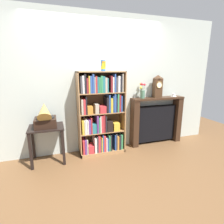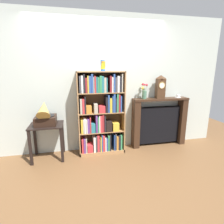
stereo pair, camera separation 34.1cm
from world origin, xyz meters
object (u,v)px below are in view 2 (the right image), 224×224
object	(u,v)px
cup_stack	(103,66)
side_table_left	(47,133)
bookshelf	(101,115)
mantel_clock	(160,87)
fireplace_mantel	(159,122)
flower_vase	(144,92)
teacup_with_saucer	(178,96)
gramophone	(45,115)

from	to	relation	value
cup_stack	side_table_left	distance (m)	1.56
bookshelf	side_table_left	distance (m)	1.02
cup_stack	mantel_clock	distance (m)	1.25
side_table_left	mantel_clock	size ratio (longest dim) A/B	1.40
mantel_clock	fireplace_mantel	bearing A→B (deg)	40.01
fireplace_mantel	mantel_clock	size ratio (longest dim) A/B	2.52
flower_vase	teacup_with_saucer	distance (m)	0.76
fireplace_mantel	mantel_clock	xyz separation A→B (m)	(-0.03, -0.02, 0.75)
teacup_with_saucer	cup_stack	bearing A→B (deg)	-177.19
gramophone	flower_vase	world-z (taller)	flower_vase
gramophone	mantel_clock	bearing A→B (deg)	4.31
mantel_clock	teacup_with_saucer	distance (m)	0.46
gramophone	fireplace_mantel	bearing A→B (deg)	4.80
side_table_left	teacup_with_saucer	distance (m)	2.68
bookshelf	mantel_clock	xyz separation A→B (m)	(1.23, 0.07, 0.50)
fireplace_mantel	teacup_with_saucer	size ratio (longest dim) A/B	9.12
mantel_clock	side_table_left	bearing A→B (deg)	-176.88
flower_vase	fireplace_mantel	bearing A→B (deg)	2.00
gramophone	fireplace_mantel	distance (m)	2.26
bookshelf	gramophone	size ratio (longest dim) A/B	3.19
cup_stack	mantel_clock	world-z (taller)	cup_stack
bookshelf	fireplace_mantel	distance (m)	1.28
flower_vase	bookshelf	bearing A→B (deg)	-175.07
bookshelf	mantel_clock	world-z (taller)	bookshelf
fireplace_mantel	flower_vase	bearing A→B (deg)	-178.00
teacup_with_saucer	gramophone	bearing A→B (deg)	-176.32
mantel_clock	flower_vase	size ratio (longest dim) A/B	1.47
mantel_clock	flower_vase	world-z (taller)	mantel_clock
bookshelf	flower_vase	bearing A→B (deg)	4.93
side_table_left	cup_stack	bearing A→B (deg)	2.46
fireplace_mantel	flower_vase	size ratio (longest dim) A/B	3.70
side_table_left	flower_vase	size ratio (longest dim) A/B	2.05
fireplace_mantel	teacup_with_saucer	distance (m)	0.67
flower_vase	gramophone	bearing A→B (deg)	-174.65
cup_stack	teacup_with_saucer	distance (m)	1.70
cup_stack	side_table_left	size ratio (longest dim) A/B	0.29
gramophone	cup_stack	bearing A→B (deg)	5.00
cup_stack	fireplace_mantel	xyz separation A→B (m)	(1.20, 0.10, -1.15)
teacup_with_saucer	flower_vase	bearing A→B (deg)	179.49
bookshelf	cup_stack	xyz separation A→B (m)	(0.05, -0.01, 0.91)
cup_stack	mantel_clock	bearing A→B (deg)	3.70
gramophone	mantel_clock	distance (m)	2.26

